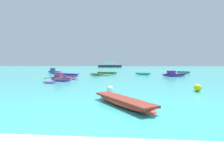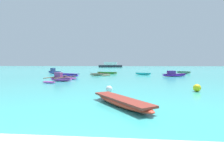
# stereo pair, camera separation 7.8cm
# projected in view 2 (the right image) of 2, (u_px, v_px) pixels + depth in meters

# --- Properties ---
(moored_boat_0) EXTENTS (2.13, 1.87, 0.40)m
(moored_boat_0) POSITION_uv_depth(u_px,v_px,m) (184.00, 72.00, 28.79)
(moored_boat_0) COLOR #5E9C73
(moored_boat_0) RESTS_ON ground_plane
(moored_boat_1) EXTENTS (3.71, 2.42, 0.44)m
(moored_boat_1) POSITION_uv_depth(u_px,v_px,m) (67.00, 75.00, 21.73)
(moored_boat_1) COLOR #4D30CC
(moored_boat_1) RESTS_ON ground_plane
(moored_boat_2) EXTENTS (3.40, 1.72, 0.75)m
(moored_boat_2) POSITION_uv_depth(u_px,v_px,m) (174.00, 74.00, 22.34)
(moored_boat_2) COLOR purple
(moored_boat_2) RESTS_ON ground_plane
(moored_boat_3) EXTENTS (2.32, 4.03, 0.82)m
(moored_boat_3) POSITION_uv_depth(u_px,v_px,m) (61.00, 78.00, 16.23)
(moored_boat_3) COLOR #D853BF
(moored_boat_3) RESTS_ON ground_plane
(moored_boat_4) EXTENTS (2.87, 1.90, 0.94)m
(moored_boat_4) POSITION_uv_depth(u_px,v_px,m) (54.00, 72.00, 28.64)
(moored_boat_4) COLOR #546AC8
(moored_boat_4) RESTS_ON ground_plane
(moored_boat_5) EXTENTS (2.42, 1.90, 0.32)m
(moored_boat_5) POSITION_uv_depth(u_px,v_px,m) (143.00, 74.00, 25.56)
(moored_boat_5) COLOR #27E1E7
(moored_boat_5) RESTS_ON ground_plane
(moored_boat_6) EXTENTS (3.51, 1.49, 0.34)m
(moored_boat_6) POSITION_uv_depth(u_px,v_px,m) (107.00, 73.00, 27.76)
(moored_boat_6) COLOR green
(moored_boat_6) RESTS_ON ground_plane
(moored_boat_7) EXTENTS (2.65, 3.36, 0.31)m
(moored_boat_7) POSITION_uv_depth(u_px,v_px,m) (121.00, 101.00, 6.74)
(moored_boat_7) COLOR red
(moored_boat_7) RESTS_ON ground_plane
(moored_boat_8) EXTENTS (3.25, 3.25, 0.34)m
(moored_boat_8) POSITION_uv_depth(u_px,v_px,m) (100.00, 74.00, 24.20)
(moored_boat_8) COLOR gray
(moored_boat_8) RESTS_ON ground_plane
(mooring_buoy_0) EXTENTS (0.39, 0.39, 0.39)m
(mooring_buoy_0) POSITION_uv_depth(u_px,v_px,m) (109.00, 89.00, 9.87)
(mooring_buoy_0) COLOR white
(mooring_buoy_0) RESTS_ON ground_plane
(mooring_buoy_1) EXTENTS (0.44, 0.44, 0.44)m
(mooring_buoy_1) POSITION_uv_depth(u_px,v_px,m) (197.00, 88.00, 10.16)
(mooring_buoy_1) COLOR yellow
(mooring_buoy_1) RESTS_ON ground_plane
(distant_ferry) EXTENTS (10.70, 2.35, 2.35)m
(distant_ferry) POSITION_uv_depth(u_px,v_px,m) (110.00, 65.00, 79.96)
(distant_ferry) COLOR #2D333D
(distant_ferry) RESTS_ON ground_plane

